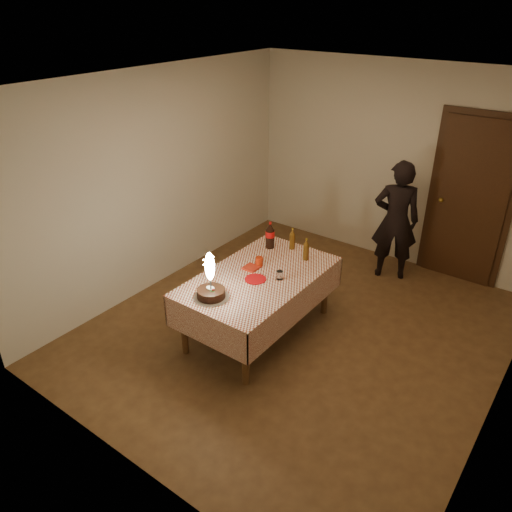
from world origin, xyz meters
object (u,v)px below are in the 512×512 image
(cola_bottle, at_px, (270,235))
(amber_bottle_right, at_px, (306,250))
(clear_cup, at_px, (280,275))
(red_plate, at_px, (255,279))
(amber_bottle_left, at_px, (292,239))
(dining_table, at_px, (259,283))
(photographer, at_px, (396,220))
(birthday_cake, at_px, (211,286))
(red_cup, at_px, (259,262))

(cola_bottle, distance_m, amber_bottle_right, 0.48)
(clear_cup, bearing_deg, amber_bottle_right, 90.90)
(red_plate, distance_m, amber_bottle_left, 0.81)
(red_plate, relative_size, cola_bottle, 0.69)
(dining_table, xyz_separation_m, cola_bottle, (-0.28, 0.59, 0.25))
(amber_bottle_left, bearing_deg, clear_cup, -67.40)
(red_plate, distance_m, clear_cup, 0.25)
(amber_bottle_right, bearing_deg, cola_bottle, 179.34)
(cola_bottle, distance_m, photographer, 1.69)
(dining_table, height_order, amber_bottle_right, amber_bottle_right)
(cola_bottle, height_order, photographer, photographer)
(birthday_cake, bearing_deg, clear_cup, 63.65)
(photographer, bearing_deg, birthday_cake, -106.23)
(birthday_cake, bearing_deg, amber_bottle_right, 74.71)
(dining_table, xyz_separation_m, photographer, (0.64, 2.00, 0.17))
(red_plate, xyz_separation_m, amber_bottle_right, (0.18, 0.67, 0.11))
(red_cup, distance_m, photographer, 1.99)
(red_plate, relative_size, clear_cup, 2.44)
(red_plate, relative_size, red_cup, 2.20)
(clear_cup, bearing_deg, birthday_cake, -116.35)
(clear_cup, bearing_deg, photographer, 77.58)
(amber_bottle_left, relative_size, photographer, 0.16)
(red_plate, xyz_separation_m, amber_bottle_left, (-0.08, 0.80, 0.11))
(amber_bottle_right, xyz_separation_m, photographer, (0.44, 1.42, -0.05))
(dining_table, height_order, clear_cup, clear_cup)
(clear_cup, xyz_separation_m, amber_bottle_left, (-0.27, 0.65, 0.07))
(red_plate, height_order, red_cup, red_cup)
(red_cup, distance_m, amber_bottle_right, 0.53)
(birthday_cake, relative_size, red_cup, 4.82)
(amber_bottle_left, distance_m, amber_bottle_right, 0.29)
(dining_table, bearing_deg, cola_bottle, 115.07)
(cola_bottle, bearing_deg, clear_cup, -46.95)
(birthday_cake, distance_m, cola_bottle, 1.20)
(clear_cup, distance_m, cola_bottle, 0.72)
(red_cup, bearing_deg, amber_bottle_right, 52.08)
(birthday_cake, height_order, clear_cup, birthday_cake)
(dining_table, bearing_deg, photographer, 72.31)
(birthday_cake, bearing_deg, red_plate, 74.62)
(amber_bottle_right, bearing_deg, photographer, 72.99)
(amber_bottle_left, height_order, amber_bottle_right, same)
(clear_cup, distance_m, amber_bottle_right, 0.52)
(clear_cup, xyz_separation_m, cola_bottle, (-0.49, 0.52, 0.11))
(red_plate, distance_m, amber_bottle_right, 0.70)
(amber_bottle_left, xyz_separation_m, photographer, (0.70, 1.29, -0.05))
(clear_cup, bearing_deg, amber_bottle_left, 112.60)
(birthday_cake, relative_size, amber_bottle_right, 1.89)
(dining_table, bearing_deg, clear_cup, 17.37)
(clear_cup, relative_size, photographer, 0.06)
(red_cup, height_order, amber_bottle_left, amber_bottle_left)
(clear_cup, relative_size, amber_bottle_right, 0.35)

